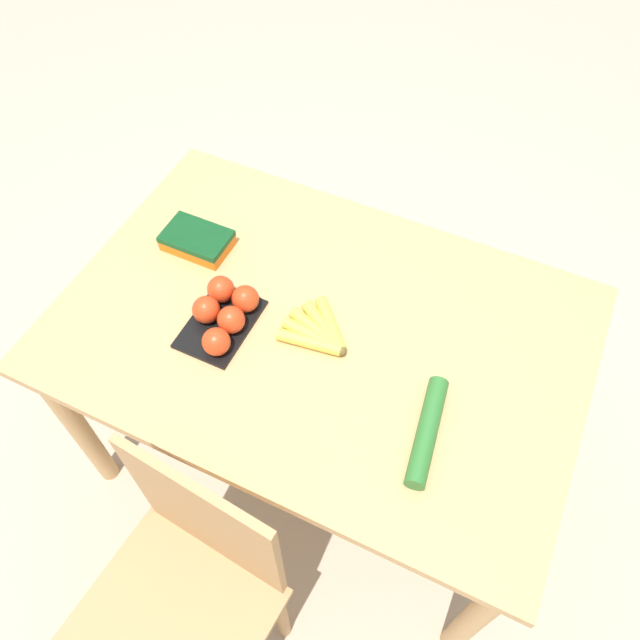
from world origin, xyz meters
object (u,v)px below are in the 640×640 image
(banana_bunch, at_px, (319,333))
(carrot_bag, at_px, (197,239))
(chair, at_px, (187,594))
(cucumber_near, at_px, (427,431))
(tomato_pack, at_px, (223,314))

(banana_bunch, xyz_separation_m, carrot_bag, (0.44, -0.13, 0.01))
(carrot_bag, bearing_deg, banana_bunch, 163.42)
(chair, height_order, cucumber_near, chair)
(banana_bunch, bearing_deg, tomato_pack, 15.24)
(chair, relative_size, cucumber_near, 3.36)
(tomato_pack, height_order, cucumber_near, tomato_pack)
(banana_bunch, relative_size, cucumber_near, 0.66)
(carrot_bag, bearing_deg, tomato_pack, 135.86)
(chair, xyz_separation_m, cucumber_near, (-0.38, -0.50, 0.28))
(carrot_bag, bearing_deg, chair, 117.28)
(chair, relative_size, carrot_bag, 4.97)
(banana_bunch, xyz_separation_m, tomato_pack, (0.24, 0.06, 0.02))
(carrot_bag, height_order, cucumber_near, carrot_bag)
(carrot_bag, distance_m, cucumber_near, 0.83)
(tomato_pack, xyz_separation_m, carrot_bag, (0.20, -0.20, -0.01))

